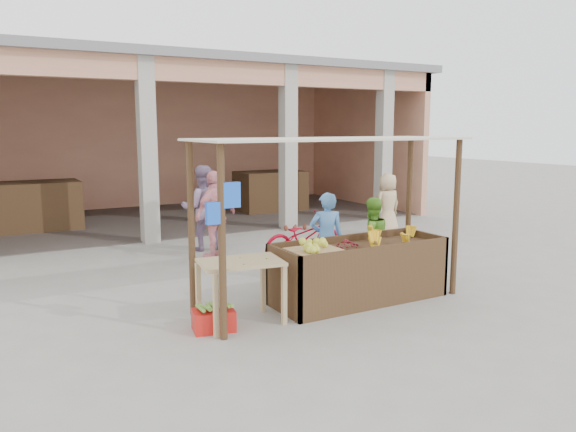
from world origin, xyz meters
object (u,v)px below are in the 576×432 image
side_table (241,271)px  red_crate (214,320)px  fruit_stall (359,274)px  vendor_blue (326,236)px  vendor_green (371,237)px  motorcycle (304,237)px

side_table → red_crate: 0.70m
fruit_stall → vendor_blue: (0.05, 0.95, 0.40)m
vendor_blue → vendor_green: size_ratio=1.10×
side_table → red_crate: (-0.40, -0.04, -0.57)m
vendor_blue → motorcycle: (0.50, 1.53, -0.33)m
fruit_stall → vendor_green: size_ratio=1.78×
fruit_stall → side_table: bearing=-178.1°
side_table → vendor_green: vendor_green is taller
fruit_stall → vendor_blue: size_ratio=1.62×
fruit_stall → vendor_green: vendor_green is taller
side_table → motorcycle: bearing=54.4°
side_table → vendor_green: 2.90m
fruit_stall → motorcycle: (0.54, 2.48, 0.07)m
fruit_stall → red_crate: size_ratio=5.08×
vendor_green → fruit_stall: bearing=52.6°
vendor_green → vendor_blue: bearing=-2.4°
red_crate → vendor_green: (3.17, 0.90, 0.60)m
side_table → motorcycle: motorcycle is taller
side_table → motorcycle: size_ratio=0.63×
side_table → vendor_blue: (1.99, 1.02, 0.10)m
red_crate → vendor_blue: (2.39, 1.06, 0.67)m
vendor_blue → vendor_green: vendor_blue is taller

